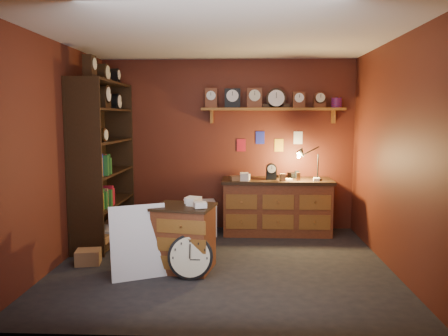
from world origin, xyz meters
The scene contains 11 objects.
floor centered at (0.00, 0.00, 0.00)m, with size 4.00×4.00×0.00m, color black.
room_shell centered at (0.04, 0.11, 1.72)m, with size 4.02×3.62×2.71m.
shelving_unit centered at (-1.79, 0.98, 1.25)m, with size 0.47×1.60×2.58m.
workbench centered at (0.77, 1.47, 0.47)m, with size 1.68×0.66×1.36m.
low_cabinet centered at (-0.44, -0.20, 0.42)m, with size 0.77×0.69×0.86m.
big_round_clock centered at (-0.34, -0.49, 0.25)m, with size 0.50×0.17×0.51m.
white_panel centered at (-0.92, -0.48, 0.00)m, with size 0.63×0.03×0.84m, color silver.
mini_fridge centered at (-0.42, 1.39, 0.25)m, with size 0.56×0.57×0.50m.
floor_box_a centered at (-1.65, -0.07, 0.09)m, with size 0.29×0.24×0.18m, color #91653F.
floor_box_b centered at (-0.40, 0.25, 0.07)m, with size 0.23×0.27×0.14m, color white.
floor_box_c centered at (-0.56, 0.63, 0.08)m, with size 0.22×0.19×0.17m, color #91653F.
Camera 1 is at (0.23, -5.18, 1.79)m, focal length 35.00 mm.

